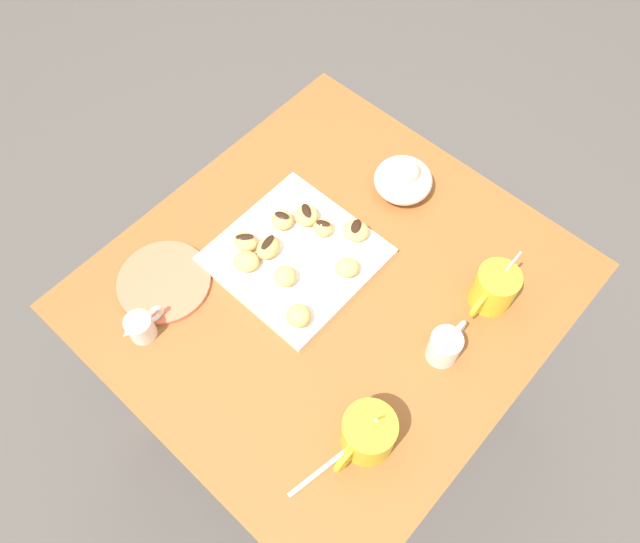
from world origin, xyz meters
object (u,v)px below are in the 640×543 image
dining_table (329,316)px  beignet_5 (299,316)px  chocolate_sauce_pitcher (141,326)px  beignet_7 (245,242)px  ice_cream_bowl (403,178)px  beignet_9 (282,220)px  beignet_8 (246,261)px  coffee_mug_yellow_left (494,288)px  beignet_6 (306,215)px  beignet_1 (323,228)px  beignet_3 (285,276)px  beignet_2 (268,248)px  pastry_plate_square (297,255)px  beignet_4 (356,231)px  beignet_0 (347,268)px  saucer_coral_left (164,282)px  coffee_mug_yellow_right (368,434)px  cream_pitcher_white (445,346)px

dining_table → beignet_5: bearing=6.5°
chocolate_sauce_pitcher → beignet_7: chocolate_sauce_pitcher is taller
ice_cream_bowl → beignet_9: bearing=-26.2°
beignet_7 → beignet_8: (0.03, 0.03, -0.00)m
chocolate_sauce_pitcher → coffee_mug_yellow_left: bearing=138.2°
coffee_mug_yellow_left → beignet_6: 0.41m
beignet_1 → beignet_3: 0.14m
dining_table → beignet_2: beignet_2 is taller
dining_table → ice_cream_bowl: 0.34m
dining_table → coffee_mug_yellow_left: (-0.19, 0.25, 0.20)m
pastry_plate_square → beignet_6: (-0.07, -0.04, 0.02)m
beignet_1 → beignet_5: 0.21m
dining_table → pastry_plate_square: 0.18m
beignet_8 → beignet_4: bearing=150.6°
beignet_0 → beignet_2: beignet_2 is taller
saucer_coral_left → beignet_9: (-0.26, 0.09, 0.03)m
beignet_6 → beignet_9: size_ratio=1.13×
beignet_1 → beignet_7: beignet_7 is taller
beignet_4 → beignet_5: (0.22, 0.05, 0.00)m
coffee_mug_yellow_right → beignet_5: 0.26m
beignet_6 → beignet_8: 0.16m
beignet_0 → beignet_3: (0.10, -0.08, 0.00)m
cream_pitcher_white → chocolate_sauce_pitcher: size_ratio=1.14×
chocolate_sauce_pitcher → beignet_7: 0.26m
beignet_1 → beignet_9: size_ratio=0.91×
pastry_plate_square → saucer_coral_left: (0.22, -0.16, -0.00)m
chocolate_sauce_pitcher → beignet_7: bearing=177.0°
coffee_mug_yellow_left → beignet_8: coffee_mug_yellow_left is taller
dining_table → beignet_9: 0.25m
dining_table → coffee_mug_yellow_right: size_ratio=5.83×
saucer_coral_left → beignet_3: beignet_3 is taller
beignet_0 → coffee_mug_yellow_left: bearing=121.1°
pastry_plate_square → coffee_mug_yellow_right: (0.19, 0.35, 0.04)m
beignet_0 → beignet_4: bearing=-150.3°
coffee_mug_yellow_left → beignet_2: bearing=-60.6°
beignet_4 → coffee_mug_yellow_right: bearing=43.2°
dining_table → beignet_0: bearing=165.1°
cream_pitcher_white → chocolate_sauce_pitcher: cream_pitcher_white is taller
cream_pitcher_white → beignet_9: cream_pitcher_white is taller
beignet_3 → beignet_6: (-0.14, -0.07, -0.00)m
dining_table → pastry_plate_square: size_ratio=2.92×
beignet_8 → beignet_9: (-0.12, -0.02, -0.00)m
pastry_plate_square → saucer_coral_left: pastry_plate_square is taller
coffee_mug_yellow_left → beignet_3: (0.25, -0.32, -0.02)m
beignet_1 → beignet_4: bearing=126.4°
beignet_0 → beignet_5: beignet_5 is taller
beignet_0 → beignet_2: size_ratio=0.89×
beignet_8 → beignet_1: bearing=159.8°
beignet_7 → cream_pitcher_white: bearing=101.2°
pastry_plate_square → ice_cream_bowl: (-0.28, 0.05, 0.03)m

